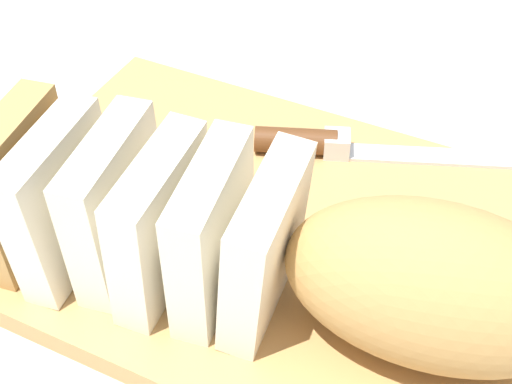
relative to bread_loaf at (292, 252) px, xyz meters
name	(u,v)px	position (x,y,z in m)	size (l,w,h in m)	color
ground_plane	(256,240)	(0.05, -0.06, -0.07)	(3.00, 3.00, 0.00)	beige
cutting_board	(256,231)	(0.05, -0.06, -0.06)	(0.39, 0.29, 0.02)	tan
bread_loaf	(292,252)	(0.00, 0.00, 0.00)	(0.38, 0.14, 0.10)	tan
bread_knife	(345,146)	(0.02, -0.16, -0.04)	(0.26, 0.11, 0.02)	silver
crumb_near_knife	(316,305)	(-0.02, 0.00, -0.05)	(0.01, 0.01, 0.01)	tan
crumb_near_loaf	(292,200)	(0.03, -0.09, -0.05)	(0.01, 0.01, 0.01)	tan
crumb_stray_left	(213,261)	(0.06, -0.01, -0.05)	(0.01, 0.01, 0.01)	tan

